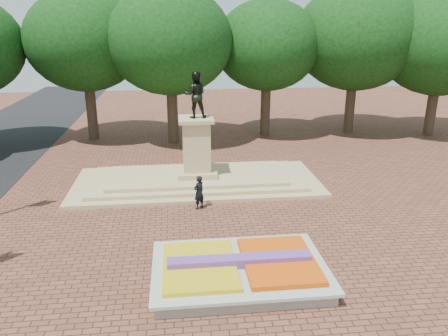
# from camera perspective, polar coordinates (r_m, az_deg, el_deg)

# --- Properties ---
(ground) EXTENTS (90.00, 90.00, 0.00)m
(ground) POSITION_cam_1_polar(r_m,az_deg,el_deg) (18.08, -2.12, -11.03)
(ground) COLOR brown
(ground) RESTS_ON ground
(flower_bed) EXTENTS (6.30, 4.30, 0.91)m
(flower_bed) POSITION_cam_1_polar(r_m,az_deg,el_deg) (16.28, 2.13, -13.13)
(flower_bed) COLOR gray
(flower_bed) RESTS_ON ground
(monument) EXTENTS (14.00, 6.00, 6.40)m
(monument) POSITION_cam_1_polar(r_m,az_deg,el_deg) (25.03, -3.56, -0.19)
(monument) COLOR tan
(monument) RESTS_ON ground
(tree_row_back) EXTENTS (44.80, 8.80, 10.43)m
(tree_row_back) POSITION_cam_1_polar(r_m,az_deg,el_deg) (33.93, -0.62, 14.79)
(tree_row_back) COLOR #37291E
(tree_row_back) RESTS_ON ground
(pedestrian) EXTENTS (0.75, 0.72, 1.73)m
(pedestrian) POSITION_cam_1_polar(r_m,az_deg,el_deg) (21.75, -3.30, -3.19)
(pedestrian) COLOR black
(pedestrian) RESTS_ON ground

